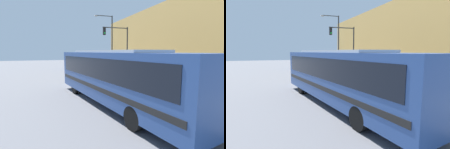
% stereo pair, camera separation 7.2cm
% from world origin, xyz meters
% --- Properties ---
extents(ground_plane, '(120.00, 120.00, 0.00)m').
position_xyz_m(ground_plane, '(0.00, 0.00, 0.00)').
color(ground_plane, slate).
extents(sidewalk, '(2.43, 70.00, 0.16)m').
position_xyz_m(sidewalk, '(5.71, 20.00, 0.08)').
color(sidewalk, gray).
rests_on(sidewalk, ground_plane).
extents(building_facade, '(6.00, 22.12, 8.10)m').
position_xyz_m(building_facade, '(9.93, 12.06, 4.05)').
color(building_facade, tan).
rests_on(building_facade, ground_plane).
extents(city_bus, '(4.59, 12.61, 3.24)m').
position_xyz_m(city_bus, '(-0.57, 2.05, 1.87)').
color(city_bus, '#2D4C8C').
rests_on(city_bus, ground_plane).
extents(delivery_truck, '(2.33, 8.10, 2.88)m').
position_xyz_m(delivery_truck, '(1.84, 25.51, 1.58)').
color(delivery_truck, '#265999').
rests_on(delivery_truck, ground_plane).
extents(fire_hydrant, '(0.20, 0.27, 0.74)m').
position_xyz_m(fire_hydrant, '(5.10, 4.54, 0.53)').
color(fire_hydrant, '#999999').
rests_on(fire_hydrant, sidewalk).
extents(traffic_light_pole, '(3.28, 0.35, 5.98)m').
position_xyz_m(traffic_light_pole, '(4.20, 12.54, 4.22)').
color(traffic_light_pole, '#2D2D2D').
rests_on(traffic_light_pole, sidewalk).
extents(street_lamp, '(2.93, 0.28, 8.39)m').
position_xyz_m(street_lamp, '(5.00, 18.25, 5.10)').
color(street_lamp, '#2D2D2D').
rests_on(street_lamp, sidewalk).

